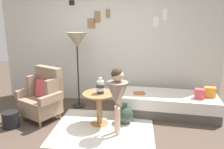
{
  "coord_description": "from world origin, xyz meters",
  "views": [
    {
      "loc": [
        0.62,
        -3.12,
        1.89
      ],
      "look_at": [
        0.15,
        0.95,
        0.85
      ],
      "focal_mm": 37.17,
      "sensor_mm": 36.0,
      "label": 1
    }
  ],
  "objects_px": {
    "floor_lamp": "(77,43)",
    "person_child": "(117,93)",
    "side_table": "(99,102)",
    "armchair": "(43,96)",
    "demijohn_near": "(125,115)",
    "book_on_daybed": "(139,93)",
    "daybed": "(167,104)",
    "magazine_basket": "(11,120)",
    "vase_striped": "(100,87)"
  },
  "relations": [
    {
      "from": "armchair",
      "to": "vase_striped",
      "type": "bearing_deg",
      "value": -6.88
    },
    {
      "from": "vase_striped",
      "to": "magazine_basket",
      "type": "xyz_separation_m",
      "value": [
        -1.54,
        -0.29,
        -0.56
      ]
    },
    {
      "from": "demijohn_near",
      "to": "person_child",
      "type": "bearing_deg",
      "value": -103.14
    },
    {
      "from": "armchair",
      "to": "demijohn_near",
      "type": "xyz_separation_m",
      "value": [
        1.53,
        -0.03,
        -0.28
      ]
    },
    {
      "from": "armchair",
      "to": "book_on_daybed",
      "type": "bearing_deg",
      "value": 14.3
    },
    {
      "from": "side_table",
      "to": "floor_lamp",
      "type": "height_order",
      "value": "floor_lamp"
    },
    {
      "from": "person_child",
      "to": "side_table",
      "type": "bearing_deg",
      "value": 136.96
    },
    {
      "from": "demijohn_near",
      "to": "floor_lamp",
      "type": "bearing_deg",
      "value": 145.52
    },
    {
      "from": "vase_striped",
      "to": "magazine_basket",
      "type": "bearing_deg",
      "value": -169.52
    },
    {
      "from": "magazine_basket",
      "to": "side_table",
      "type": "bearing_deg",
      "value": 10.93
    },
    {
      "from": "armchair",
      "to": "daybed",
      "type": "distance_m",
      "value": 2.39
    },
    {
      "from": "side_table",
      "to": "demijohn_near",
      "type": "xyz_separation_m",
      "value": [
        0.44,
        0.09,
        -0.26
      ]
    },
    {
      "from": "floor_lamp",
      "to": "magazine_basket",
      "type": "height_order",
      "value": "floor_lamp"
    },
    {
      "from": "side_table",
      "to": "floor_lamp",
      "type": "bearing_deg",
      "value": 126.07
    },
    {
      "from": "person_child",
      "to": "demijohn_near",
      "type": "height_order",
      "value": "person_child"
    },
    {
      "from": "daybed",
      "to": "vase_striped",
      "type": "distance_m",
      "value": 1.46
    },
    {
      "from": "side_table",
      "to": "magazine_basket",
      "type": "distance_m",
      "value": 1.57
    },
    {
      "from": "side_table",
      "to": "demijohn_near",
      "type": "height_order",
      "value": "side_table"
    },
    {
      "from": "floor_lamp",
      "to": "book_on_daybed",
      "type": "distance_m",
      "value": 1.6
    },
    {
      "from": "vase_striped",
      "to": "magazine_basket",
      "type": "height_order",
      "value": "vase_striped"
    },
    {
      "from": "armchair",
      "to": "side_table",
      "type": "height_order",
      "value": "armchair"
    },
    {
      "from": "book_on_daybed",
      "to": "daybed",
      "type": "bearing_deg",
      "value": 4.13
    },
    {
      "from": "vase_striped",
      "to": "floor_lamp",
      "type": "relative_size",
      "value": 0.18
    },
    {
      "from": "daybed",
      "to": "book_on_daybed",
      "type": "distance_m",
      "value": 0.59
    },
    {
      "from": "floor_lamp",
      "to": "magazine_basket",
      "type": "bearing_deg",
      "value": -130.87
    },
    {
      "from": "book_on_daybed",
      "to": "magazine_basket",
      "type": "relative_size",
      "value": 0.79
    },
    {
      "from": "side_table",
      "to": "daybed",
      "type": "bearing_deg",
      "value": 26.4
    },
    {
      "from": "demijohn_near",
      "to": "daybed",
      "type": "bearing_deg",
      "value": 33.37
    },
    {
      "from": "book_on_daybed",
      "to": "floor_lamp",
      "type": "bearing_deg",
      "value": 170.42
    },
    {
      "from": "vase_striped",
      "to": "person_child",
      "type": "distance_m",
      "value": 0.45
    },
    {
      "from": "daybed",
      "to": "demijohn_near",
      "type": "height_order",
      "value": "daybed"
    },
    {
      "from": "side_table",
      "to": "vase_striped",
      "type": "bearing_deg",
      "value": -16.95
    },
    {
      "from": "vase_striped",
      "to": "demijohn_near",
      "type": "bearing_deg",
      "value": 13.24
    },
    {
      "from": "person_child",
      "to": "magazine_basket",
      "type": "distance_m",
      "value": 1.95
    },
    {
      "from": "floor_lamp",
      "to": "demijohn_near",
      "type": "xyz_separation_m",
      "value": [
        1.02,
        -0.7,
        -1.2
      ]
    },
    {
      "from": "armchair",
      "to": "person_child",
      "type": "xyz_separation_m",
      "value": [
        1.43,
        -0.45,
        0.27
      ]
    },
    {
      "from": "floor_lamp",
      "to": "book_on_daybed",
      "type": "bearing_deg",
      "value": -9.58
    },
    {
      "from": "armchair",
      "to": "daybed",
      "type": "relative_size",
      "value": 0.49
    },
    {
      "from": "daybed",
      "to": "vase_striped",
      "type": "relative_size",
      "value": 7.07
    },
    {
      "from": "side_table",
      "to": "armchair",
      "type": "bearing_deg",
      "value": 173.36
    },
    {
      "from": "book_on_daybed",
      "to": "demijohn_near",
      "type": "relative_size",
      "value": 0.55
    },
    {
      "from": "side_table",
      "to": "magazine_basket",
      "type": "relative_size",
      "value": 2.09
    },
    {
      "from": "person_child",
      "to": "book_on_daybed",
      "type": "bearing_deg",
      "value": 68.95
    },
    {
      "from": "side_table",
      "to": "magazine_basket",
      "type": "height_order",
      "value": "side_table"
    },
    {
      "from": "floor_lamp",
      "to": "person_child",
      "type": "bearing_deg",
      "value": -50.38
    },
    {
      "from": "floor_lamp",
      "to": "magazine_basket",
      "type": "relative_size",
      "value": 5.62
    },
    {
      "from": "armchair",
      "to": "magazine_basket",
      "type": "height_order",
      "value": "armchair"
    },
    {
      "from": "floor_lamp",
      "to": "person_child",
      "type": "xyz_separation_m",
      "value": [
        0.93,
        -1.12,
        -0.66
      ]
    },
    {
      "from": "daybed",
      "to": "side_table",
      "type": "bearing_deg",
      "value": -153.6
    },
    {
      "from": "floor_lamp",
      "to": "side_table",
      "type": "bearing_deg",
      "value": -53.93
    }
  ]
}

